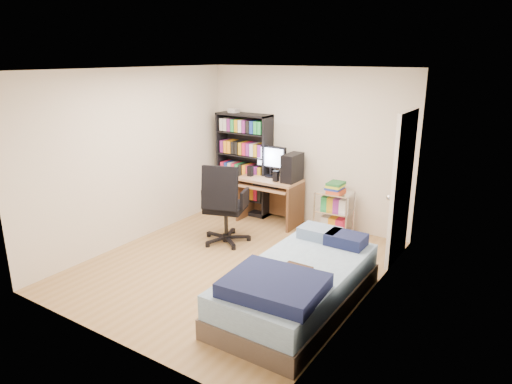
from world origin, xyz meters
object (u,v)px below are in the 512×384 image
Objects in this scene: media_shelf at (244,163)px; office_chair at (225,218)px; computer_desk at (277,183)px; bed at (297,285)px.

media_shelf reaches higher than office_chair.
computer_desk is at bearing 61.84° from office_chair.
bed is (2.29, -2.33, -0.62)m from media_shelf.
bed is (1.75, -1.03, -0.11)m from office_chair.
office_chair is 0.56× the size of bed.
computer_desk is at bearing 125.43° from bed.
media_shelf is at bearing 134.51° from bed.
bed is (1.55, -2.18, -0.41)m from computer_desk.
media_shelf is 3.32m from bed.
computer_desk is 2.70m from bed.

